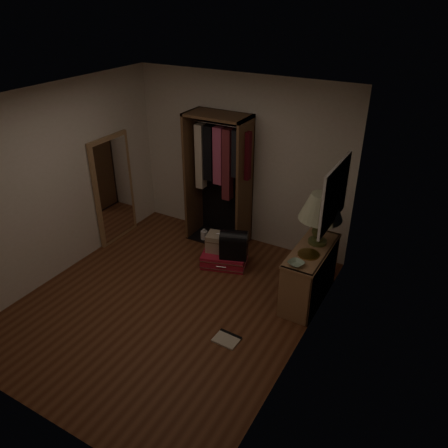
{
  "coord_description": "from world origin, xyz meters",
  "views": [
    {
      "loc": [
        2.86,
        -3.57,
        3.64
      ],
      "look_at": [
        0.3,
        0.95,
        0.8
      ],
      "focal_mm": 35.0,
      "sensor_mm": 36.0,
      "label": 1
    }
  ],
  "objects_px": {
    "floor_mirror": "(114,189)",
    "pink_suitcase": "(224,258)",
    "train_case": "(220,242)",
    "table_lamp": "(321,208)",
    "console_bookshelf": "(310,271)",
    "open_wardrobe": "(220,169)",
    "black_bag": "(234,243)",
    "white_jug": "(204,235)"
  },
  "relations": [
    {
      "from": "floor_mirror",
      "to": "pink_suitcase",
      "type": "height_order",
      "value": "floor_mirror"
    },
    {
      "from": "pink_suitcase",
      "to": "train_case",
      "type": "relative_size",
      "value": 1.72
    },
    {
      "from": "train_case",
      "to": "table_lamp",
      "type": "bearing_deg",
      "value": -12.68
    },
    {
      "from": "train_case",
      "to": "console_bookshelf",
      "type": "bearing_deg",
      "value": -18.25
    },
    {
      "from": "open_wardrobe",
      "to": "table_lamp",
      "type": "relative_size",
      "value": 2.9
    },
    {
      "from": "pink_suitcase",
      "to": "black_bag",
      "type": "relative_size",
      "value": 1.7
    },
    {
      "from": "floor_mirror",
      "to": "black_bag",
      "type": "xyz_separation_m",
      "value": [
        2.06,
        0.13,
        -0.43
      ]
    },
    {
      "from": "console_bookshelf",
      "to": "floor_mirror",
      "type": "relative_size",
      "value": 0.66
    },
    {
      "from": "floor_mirror",
      "to": "black_bag",
      "type": "height_order",
      "value": "floor_mirror"
    },
    {
      "from": "train_case",
      "to": "black_bag",
      "type": "xyz_separation_m",
      "value": [
        0.25,
        -0.04,
        0.08
      ]
    },
    {
      "from": "open_wardrobe",
      "to": "train_case",
      "type": "relative_size",
      "value": 4.59
    },
    {
      "from": "pink_suitcase",
      "to": "train_case",
      "type": "bearing_deg",
      "value": 147.29
    },
    {
      "from": "train_case",
      "to": "open_wardrobe",
      "type": "bearing_deg",
      "value": 106.54
    },
    {
      "from": "open_wardrobe",
      "to": "train_case",
      "type": "distance_m",
      "value": 1.11
    },
    {
      "from": "black_bag",
      "to": "table_lamp",
      "type": "xyz_separation_m",
      "value": [
        1.18,
        0.06,
        0.83
      ]
    },
    {
      "from": "console_bookshelf",
      "to": "black_bag",
      "type": "bearing_deg",
      "value": 175.96
    },
    {
      "from": "floor_mirror",
      "to": "black_bag",
      "type": "bearing_deg",
      "value": 3.55
    },
    {
      "from": "console_bookshelf",
      "to": "open_wardrobe",
      "type": "bearing_deg",
      "value": 157.63
    },
    {
      "from": "open_wardrobe",
      "to": "floor_mirror",
      "type": "distance_m",
      "value": 1.7
    },
    {
      "from": "console_bookshelf",
      "to": "table_lamp",
      "type": "xyz_separation_m",
      "value": [
        0.01,
        0.14,
        0.86
      ]
    },
    {
      "from": "floor_mirror",
      "to": "table_lamp",
      "type": "height_order",
      "value": "floor_mirror"
    },
    {
      "from": "table_lamp",
      "to": "floor_mirror",
      "type": "bearing_deg",
      "value": -176.75
    },
    {
      "from": "floor_mirror",
      "to": "train_case",
      "type": "bearing_deg",
      "value": 5.38
    },
    {
      "from": "train_case",
      "to": "table_lamp",
      "type": "xyz_separation_m",
      "value": [
        1.43,
        0.01,
        0.92
      ]
    },
    {
      "from": "open_wardrobe",
      "to": "console_bookshelf",
      "type": "bearing_deg",
      "value": -22.37
    },
    {
      "from": "console_bookshelf",
      "to": "black_bag",
      "type": "xyz_separation_m",
      "value": [
        -1.17,
        0.08,
        0.03
      ]
    },
    {
      "from": "open_wardrobe",
      "to": "white_jug",
      "type": "height_order",
      "value": "open_wardrobe"
    },
    {
      "from": "black_bag",
      "to": "pink_suitcase",
      "type": "bearing_deg",
      "value": 153.07
    },
    {
      "from": "open_wardrobe",
      "to": "table_lamp",
      "type": "xyz_separation_m",
      "value": [
        1.77,
        -0.59,
        0.04
      ]
    },
    {
      "from": "white_jug",
      "to": "table_lamp",
      "type": "bearing_deg",
      "value": -11.87
    },
    {
      "from": "console_bookshelf",
      "to": "table_lamp",
      "type": "bearing_deg",
      "value": 87.83
    },
    {
      "from": "black_bag",
      "to": "open_wardrobe",
      "type": "bearing_deg",
      "value": 112.62
    },
    {
      "from": "open_wardrobe",
      "to": "white_jug",
      "type": "distance_m",
      "value": 1.16
    },
    {
      "from": "open_wardrobe",
      "to": "black_bag",
      "type": "relative_size",
      "value": 4.55
    },
    {
      "from": "table_lamp",
      "to": "white_jug",
      "type": "relative_size",
      "value": 3.62
    },
    {
      "from": "floor_mirror",
      "to": "white_jug",
      "type": "height_order",
      "value": "floor_mirror"
    },
    {
      "from": "floor_mirror",
      "to": "pink_suitcase",
      "type": "bearing_deg",
      "value": 4.46
    },
    {
      "from": "open_wardrobe",
      "to": "pink_suitcase",
      "type": "height_order",
      "value": "open_wardrobe"
    },
    {
      "from": "pink_suitcase",
      "to": "table_lamp",
      "type": "height_order",
      "value": "table_lamp"
    },
    {
      "from": "pink_suitcase",
      "to": "console_bookshelf",
      "type": "bearing_deg",
      "value": -21.95
    },
    {
      "from": "pink_suitcase",
      "to": "table_lamp",
      "type": "distance_m",
      "value": 1.77
    },
    {
      "from": "floor_mirror",
      "to": "pink_suitcase",
      "type": "xyz_separation_m",
      "value": [
        1.9,
        0.15,
        -0.75
      ]
    }
  ]
}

